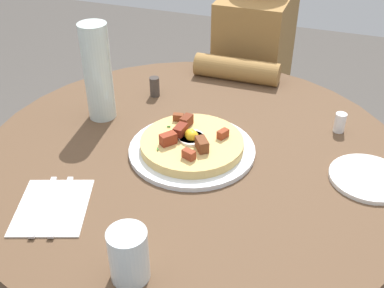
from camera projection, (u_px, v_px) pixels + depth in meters
dining_table at (193, 205)px, 1.21m from camera, size 1.02×1.02×0.74m
person_seated at (251, 103)px, 1.78m from camera, size 0.51×0.28×1.14m
pizza_plate at (191, 150)px, 1.10m from camera, size 0.30×0.30×0.01m
breakfast_pizza at (191, 142)px, 1.09m from camera, size 0.24×0.24×0.05m
bread_plate at (368, 178)px, 1.01m from camera, size 0.17×0.17×0.01m
napkin at (53, 207)px, 0.94m from camera, size 0.21×0.19×0.00m
fork at (44, 205)px, 0.94m from camera, size 0.17×0.07×0.00m
knife at (61, 205)px, 0.94m from camera, size 0.17×0.07×0.00m
water_glass at (129, 255)px, 0.77m from camera, size 0.07×0.07×0.10m
water_bottle at (98, 72)px, 1.17m from camera, size 0.07×0.07×0.26m
salt_shaker at (340, 123)px, 1.17m from camera, size 0.03×0.03×0.05m
pepper_shaker at (155, 87)px, 1.32m from camera, size 0.03×0.03×0.06m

